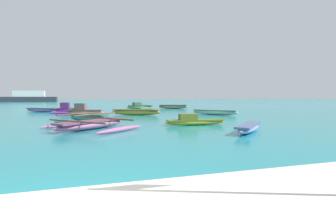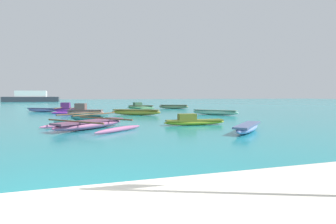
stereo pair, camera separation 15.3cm
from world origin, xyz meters
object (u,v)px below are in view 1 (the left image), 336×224
(moored_boat_5, at_px, (140,107))
(moored_boat_4, at_px, (136,112))
(moored_boat_7, at_px, (173,107))
(moored_boat_9, at_px, (215,112))
(moored_boat_2, at_px, (84,111))
(moored_boat_10, at_px, (194,121))
(moored_boat_1, at_px, (88,118))
(moored_boat_0, at_px, (68,109))
(moored_boat_6, at_px, (92,124))
(moored_boat_3, at_px, (249,127))
(distant_ferry, at_px, (29,97))
(moored_boat_8, at_px, (42,110))

(moored_boat_5, bearing_deg, moored_boat_4, -119.09)
(moored_boat_4, xyz_separation_m, moored_boat_7, (6.05, 8.92, 0.01))
(moored_boat_7, relative_size, moored_boat_9, 1.11)
(moored_boat_2, bearing_deg, moored_boat_10, -38.18)
(moored_boat_5, xyz_separation_m, moored_boat_7, (3.74, -1.34, 0.01))
(moored_boat_7, distance_m, moored_boat_10, 17.32)
(moored_boat_1, bearing_deg, moored_boat_0, 145.54)
(moored_boat_4, height_order, moored_boat_6, moored_boat_6)
(moored_boat_2, xyz_separation_m, moored_boat_4, (3.87, -0.96, -0.08))
(moored_boat_0, distance_m, moored_boat_3, 17.89)
(moored_boat_0, bearing_deg, distant_ferry, 117.01)
(moored_boat_5, relative_size, moored_boat_8, 1.32)
(moored_boat_1, bearing_deg, moored_boat_6, -42.31)
(moored_boat_5, height_order, distant_ferry, distant_ferry)
(moored_boat_2, xyz_separation_m, distant_ferry, (-13.63, 52.60, 0.83))
(moored_boat_1, bearing_deg, moored_boat_10, 12.40)
(moored_boat_1, xyz_separation_m, moored_boat_2, (-0.25, 5.35, 0.09))
(moored_boat_6, distance_m, moored_boat_10, 5.13)
(moored_boat_1, relative_size, moored_boat_2, 1.27)
(moored_boat_9, bearing_deg, moored_boat_7, 136.82)
(moored_boat_0, distance_m, moored_boat_4, 7.31)
(distant_ferry, bearing_deg, moored_boat_0, -75.87)
(moored_boat_2, relative_size, moored_boat_8, 0.97)
(moored_boat_1, distance_m, moored_boat_10, 6.28)
(moored_boat_7, distance_m, moored_boat_9, 10.50)
(moored_boat_5, bearing_deg, distant_ferry, 98.19)
(moored_boat_4, relative_size, moored_boat_9, 1.20)
(moored_boat_5, relative_size, distant_ferry, 0.31)
(moored_boat_1, xyz_separation_m, moored_boat_5, (5.93, 14.65, 0.01))
(moored_boat_10, relative_size, distant_ferry, 0.26)
(moored_boat_5, xyz_separation_m, moored_boat_6, (-5.80, -18.16, -0.04))
(moored_boat_1, height_order, moored_boat_3, moored_boat_1)
(moored_boat_1, relative_size, moored_boat_7, 1.05)
(moored_boat_2, bearing_deg, distant_ferry, 124.26)
(moored_boat_0, xyz_separation_m, moored_boat_1, (1.67, -9.43, -0.06))
(distant_ferry, bearing_deg, moored_boat_4, -71.90)
(moored_boat_3, bearing_deg, moored_boat_8, 76.39)
(moored_boat_1, bearing_deg, moored_boat_5, 113.48)
(moored_boat_1, height_order, moored_boat_2, moored_boat_2)
(moored_boat_3, distance_m, moored_boat_9, 9.87)
(moored_boat_8, bearing_deg, moored_boat_9, -0.20)
(moored_boat_4, xyz_separation_m, moored_boat_5, (2.31, 10.26, -0.00))
(moored_boat_0, bearing_deg, moored_boat_5, 47.37)
(moored_boat_0, bearing_deg, moored_boat_3, -50.16)
(moored_boat_3, distance_m, moored_boat_10, 3.30)
(moored_boat_0, bearing_deg, moored_boat_9, -17.37)
(moored_boat_7, xyz_separation_m, moored_boat_9, (0.01, -10.50, -0.03))
(moored_boat_0, relative_size, distant_ferry, 0.35)
(moored_boat_3, xyz_separation_m, moored_boat_10, (-1.18, 3.08, 0.02))
(moored_boat_1, xyz_separation_m, moored_boat_9, (9.69, 2.81, -0.00))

